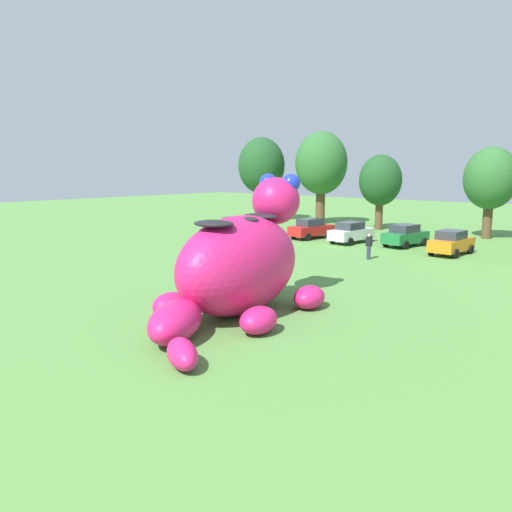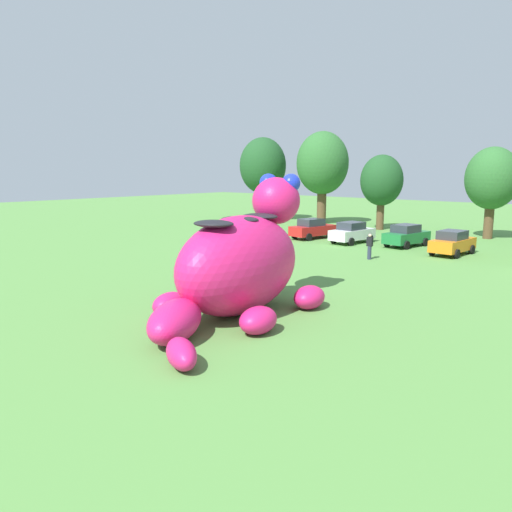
% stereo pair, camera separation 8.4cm
% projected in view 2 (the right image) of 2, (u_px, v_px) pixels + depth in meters
% --- Properties ---
extents(ground_plane, '(160.00, 160.00, 0.00)m').
position_uv_depth(ground_plane, '(209.00, 322.00, 19.41)').
color(ground_plane, '#568E42').
extents(giant_inflatable_creature, '(7.08, 10.63, 5.70)m').
position_uv_depth(giant_inflatable_creature, '(240.00, 263.00, 20.37)').
color(giant_inflatable_creature, '#E01E6B').
rests_on(giant_inflatable_creature, ground).
extents(car_red, '(2.47, 4.33, 1.72)m').
position_uv_depth(car_red, '(312.00, 229.00, 42.57)').
color(car_red, red).
rests_on(car_red, ground).
extents(car_white, '(2.26, 4.25, 1.72)m').
position_uv_depth(car_white, '(352.00, 233.00, 39.96)').
color(car_white, white).
rests_on(car_white, ground).
extents(car_green, '(2.38, 4.30, 1.72)m').
position_uv_depth(car_green, '(406.00, 236.00, 38.16)').
color(car_green, '#1E7238').
rests_on(car_green, ground).
extents(car_orange, '(2.11, 4.18, 1.72)m').
position_uv_depth(car_orange, '(452.00, 243.00, 34.44)').
color(car_orange, orange).
rests_on(car_orange, ground).
extents(tree_far_left, '(5.37, 5.37, 9.53)m').
position_uv_depth(tree_far_left, '(263.00, 166.00, 57.31)').
color(tree_far_left, brown).
rests_on(tree_far_left, ground).
extents(tree_left, '(5.58, 5.58, 9.91)m').
position_uv_depth(tree_left, '(323.00, 164.00, 53.24)').
color(tree_left, brown).
rests_on(tree_left, ground).
extents(tree_mid_left, '(4.12, 4.12, 7.31)m').
position_uv_depth(tree_mid_left, '(382.00, 181.00, 48.35)').
color(tree_mid_left, brown).
rests_on(tree_mid_left, ground).
extents(tree_centre_left, '(4.38, 4.38, 7.78)m').
position_uv_depth(tree_centre_left, '(492.00, 179.00, 41.85)').
color(tree_centre_left, brown).
rests_on(tree_centre_left, ground).
extents(spectator_near_inflatable, '(0.38, 0.26, 1.71)m').
position_uv_depth(spectator_near_inflatable, '(220.00, 243.00, 34.55)').
color(spectator_near_inflatable, black).
rests_on(spectator_near_inflatable, ground).
extents(spectator_mid_field, '(0.38, 0.26, 1.71)m').
position_uv_depth(spectator_mid_field, '(370.00, 247.00, 32.71)').
color(spectator_mid_field, '#2D334C').
rests_on(spectator_mid_field, ground).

